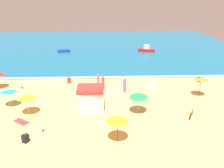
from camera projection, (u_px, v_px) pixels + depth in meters
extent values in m
plane|color=#E5B26B|center=(100.00, 95.00, 29.91)|extent=(60.00, 60.00, 0.00)
cube|color=#146B93|center=(101.00, 46.00, 56.09)|extent=(60.00, 44.00, 0.10)
cube|color=white|center=(100.00, 77.00, 35.77)|extent=(57.00, 0.70, 0.01)
cube|color=white|center=(91.00, 100.00, 26.09)|extent=(2.74, 2.52, 2.10)
cube|color=#A5332D|center=(90.00, 89.00, 25.66)|extent=(2.74, 2.47, 0.36)
cylinder|color=silver|center=(138.00, 104.00, 25.29)|extent=(0.05, 0.05, 1.98)
cone|color=green|center=(139.00, 96.00, 24.98)|extent=(2.53, 2.54, 0.50)
cylinder|color=silver|center=(10.00, 98.00, 26.84)|extent=(0.05, 0.05, 1.88)
cone|color=#19B7C6|center=(9.00, 91.00, 26.56)|extent=(2.19, 2.21, 0.48)
cylinder|color=#4C3823|center=(200.00, 87.00, 29.34)|extent=(0.05, 0.05, 2.30)
cone|color=orange|center=(201.00, 79.00, 28.98)|extent=(2.06, 2.08, 0.49)
cylinder|color=#4C3823|center=(117.00, 129.00, 20.52)|extent=(0.05, 0.05, 2.14)
cone|color=yellow|center=(117.00, 119.00, 20.20)|extent=(2.18, 2.19, 0.52)
cylinder|color=silver|center=(28.00, 104.00, 25.09)|extent=(0.05, 0.05, 2.04)
cone|color=yellow|center=(26.00, 96.00, 24.79)|extent=(2.04, 2.06, 0.57)
torus|color=black|center=(192.00, 112.00, 25.04)|extent=(0.41, 0.65, 0.72)
torus|color=black|center=(190.00, 116.00, 24.13)|extent=(0.41, 0.65, 0.72)
cube|color=orange|center=(192.00, 112.00, 24.51)|extent=(0.49, 0.79, 0.36)
cylinder|color=red|center=(103.00, 83.00, 31.52)|extent=(0.47, 0.47, 1.49)
sphere|color=brown|center=(103.00, 77.00, 31.22)|extent=(0.25, 0.25, 0.25)
cube|color=black|center=(199.00, 80.00, 34.20)|extent=(0.60, 0.60, 0.61)
sphere|color=#9E6B47|center=(200.00, 77.00, 34.06)|extent=(0.25, 0.25, 0.25)
cylinder|color=white|center=(40.00, 126.00, 21.62)|extent=(0.41, 0.41, 1.40)
sphere|color=beige|center=(39.00, 118.00, 21.34)|extent=(0.25, 0.25, 0.25)
cylinder|color=white|center=(23.00, 94.00, 28.46)|extent=(0.54, 0.54, 1.37)
sphere|color=brown|center=(22.00, 87.00, 28.18)|extent=(0.27, 0.27, 0.27)
cube|color=red|center=(69.00, 81.00, 33.74)|extent=(0.60, 0.60, 0.69)
sphere|color=brown|center=(69.00, 77.00, 33.58)|extent=(0.22, 0.22, 0.22)
cube|color=black|center=(25.00, 138.00, 20.49)|extent=(0.63, 0.63, 0.70)
sphere|color=#9E6B47|center=(25.00, 134.00, 20.33)|extent=(0.20, 0.20, 0.20)
cylinder|color=#D84CA5|center=(125.00, 86.00, 30.53)|extent=(0.50, 0.50, 1.64)
sphere|color=#DBA884|center=(125.00, 79.00, 30.20)|extent=(0.25, 0.25, 0.25)
cylinder|color=#D84CA5|center=(98.00, 81.00, 32.34)|extent=(0.44, 0.44, 1.47)
sphere|color=#9E6B47|center=(98.00, 75.00, 32.04)|extent=(0.28, 0.28, 0.28)
cube|color=red|center=(21.00, 122.00, 23.80)|extent=(1.83, 1.65, 0.01)
cube|color=white|center=(152.00, 86.00, 32.79)|extent=(1.83, 1.65, 0.01)
cube|color=red|center=(85.00, 89.00, 31.84)|extent=(1.62, 1.26, 0.01)
cube|color=white|center=(78.00, 95.00, 30.00)|extent=(1.52, 1.49, 0.01)
cube|color=red|center=(146.00, 50.00, 50.78)|extent=(3.56, 1.82, 0.58)
cube|color=silver|center=(147.00, 47.00, 50.53)|extent=(1.31, 0.88, 0.83)
cube|color=navy|center=(64.00, 51.00, 50.62)|extent=(2.61, 1.57, 0.46)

